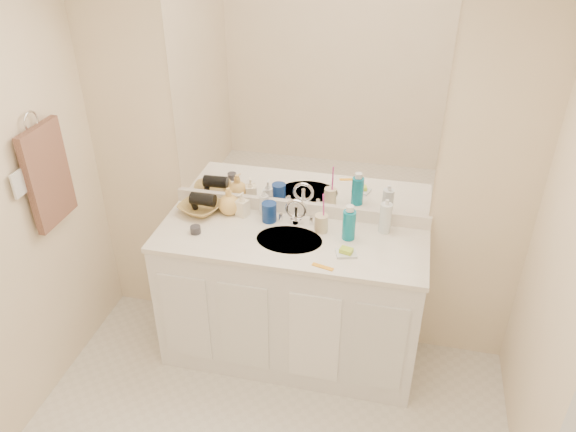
# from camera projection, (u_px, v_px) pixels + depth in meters

# --- Properties ---
(wall_back) EXTENTS (2.60, 0.02, 2.40)m
(wall_back) POSITION_uv_depth(u_px,v_px,m) (301.00, 164.00, 3.17)
(wall_back) COLOR #FBE6C4
(wall_back) RESTS_ON floor
(vanity_cabinet) EXTENTS (1.50, 0.55, 0.85)m
(vanity_cabinet) POSITION_uv_depth(u_px,v_px,m) (290.00, 301.00, 3.35)
(vanity_cabinet) COLOR white
(vanity_cabinet) RESTS_ON floor
(countertop) EXTENTS (1.52, 0.57, 0.03)m
(countertop) POSITION_uv_depth(u_px,v_px,m) (290.00, 240.00, 3.12)
(countertop) COLOR white
(countertop) RESTS_ON vanity_cabinet
(backsplash) EXTENTS (1.52, 0.03, 0.08)m
(backsplash) POSITION_uv_depth(u_px,v_px,m) (300.00, 208.00, 3.31)
(backsplash) COLOR white
(backsplash) RESTS_ON countertop
(sink_basin) EXTENTS (0.37, 0.37, 0.02)m
(sink_basin) POSITION_uv_depth(u_px,v_px,m) (289.00, 241.00, 3.10)
(sink_basin) COLOR beige
(sink_basin) RESTS_ON countertop
(faucet) EXTENTS (0.02, 0.02, 0.11)m
(faucet) POSITION_uv_depth(u_px,v_px,m) (296.00, 214.00, 3.22)
(faucet) COLOR silver
(faucet) RESTS_ON countertop
(mirror) EXTENTS (1.48, 0.01, 1.20)m
(mirror) POSITION_uv_depth(u_px,v_px,m) (301.00, 104.00, 2.98)
(mirror) COLOR white
(mirror) RESTS_ON wall_back
(blue_mug) EXTENTS (0.10, 0.10, 0.12)m
(blue_mug) POSITION_uv_depth(u_px,v_px,m) (269.00, 212.00, 3.23)
(blue_mug) COLOR navy
(blue_mug) RESTS_ON countertop
(tan_cup) EXTENTS (0.10, 0.10, 0.10)m
(tan_cup) POSITION_uv_depth(u_px,v_px,m) (321.00, 223.00, 3.14)
(tan_cup) COLOR beige
(tan_cup) RESTS_ON countertop
(toothbrush) EXTENTS (0.01, 0.04, 0.19)m
(toothbrush) POSITION_uv_depth(u_px,v_px,m) (324.00, 208.00, 3.09)
(toothbrush) COLOR #DA3998
(toothbrush) RESTS_ON tan_cup
(mouthwash_bottle) EXTENTS (0.09, 0.09, 0.17)m
(mouthwash_bottle) POSITION_uv_depth(u_px,v_px,m) (349.00, 225.00, 3.06)
(mouthwash_bottle) COLOR #0C7A95
(mouthwash_bottle) RESTS_ON countertop
(clear_pump_bottle) EXTENTS (0.08, 0.08, 0.18)m
(clear_pump_bottle) POSITION_uv_depth(u_px,v_px,m) (385.00, 218.00, 3.12)
(clear_pump_bottle) COLOR silver
(clear_pump_bottle) RESTS_ON countertop
(soap_dish) EXTENTS (0.13, 0.11, 0.01)m
(soap_dish) POSITION_uv_depth(u_px,v_px,m) (346.00, 253.00, 2.97)
(soap_dish) COLOR silver
(soap_dish) RESTS_ON countertop
(green_soap) EXTENTS (0.08, 0.06, 0.02)m
(green_soap) POSITION_uv_depth(u_px,v_px,m) (346.00, 250.00, 2.96)
(green_soap) COLOR #B5DC35
(green_soap) RESTS_ON soap_dish
(orange_comb) EXTENTS (0.12, 0.05, 0.00)m
(orange_comb) POSITION_uv_depth(u_px,v_px,m) (323.00, 267.00, 2.88)
(orange_comb) COLOR orange
(orange_comb) RESTS_ON countertop
(dark_jar) EXTENTS (0.08, 0.08, 0.04)m
(dark_jar) POSITION_uv_depth(u_px,v_px,m) (196.00, 230.00, 3.14)
(dark_jar) COLOR #312F36
(dark_jar) RESTS_ON countertop
(soap_bottle_white) EXTENTS (0.07, 0.07, 0.17)m
(soap_bottle_white) POSITION_uv_depth(u_px,v_px,m) (264.00, 201.00, 3.29)
(soap_bottle_white) COLOR silver
(soap_bottle_white) RESTS_ON countertop
(soap_bottle_cream) EXTENTS (0.09, 0.09, 0.15)m
(soap_bottle_cream) POSITION_uv_depth(u_px,v_px,m) (242.00, 204.00, 3.28)
(soap_bottle_cream) COLOR #FEF1CF
(soap_bottle_cream) RESTS_ON countertop
(soap_bottle_yellow) EXTENTS (0.17, 0.17, 0.17)m
(soap_bottle_yellow) POSITION_uv_depth(u_px,v_px,m) (229.00, 201.00, 3.29)
(soap_bottle_yellow) COLOR #E5B459
(soap_bottle_yellow) RESTS_ON countertop
(wicker_basket) EXTENTS (0.30, 0.30, 0.06)m
(wicker_basket) POSITION_uv_depth(u_px,v_px,m) (201.00, 208.00, 3.33)
(wicker_basket) COLOR #A07E40
(wicker_basket) RESTS_ON countertop
(hair_dryer) EXTENTS (0.15, 0.08, 0.07)m
(hair_dryer) POSITION_uv_depth(u_px,v_px,m) (203.00, 199.00, 3.29)
(hair_dryer) COLOR black
(hair_dryer) RESTS_ON wicker_basket
(towel_ring) EXTENTS (0.01, 0.11, 0.11)m
(towel_ring) POSITION_uv_depth(u_px,v_px,m) (31.00, 121.00, 2.79)
(towel_ring) COLOR silver
(towel_ring) RESTS_ON wall_left
(hand_towel) EXTENTS (0.04, 0.32, 0.55)m
(hand_towel) POSITION_uv_depth(u_px,v_px,m) (48.00, 175.00, 2.95)
(hand_towel) COLOR brown
(hand_towel) RESTS_ON towel_ring
(switch_plate) EXTENTS (0.01, 0.08, 0.13)m
(switch_plate) POSITION_uv_depth(u_px,v_px,m) (18.00, 184.00, 2.76)
(switch_plate) COLOR white
(switch_plate) RESTS_ON wall_left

